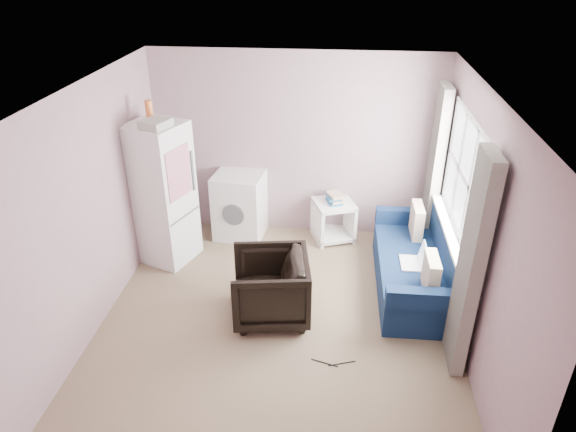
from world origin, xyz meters
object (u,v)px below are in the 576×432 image
(fridge, at_px, (162,193))
(sofa, at_px, (421,267))
(side_table, at_px, (333,218))
(armchair, at_px, (270,284))
(washing_machine, at_px, (240,203))

(fridge, relative_size, sofa, 1.08)
(side_table, distance_m, sofa, 1.50)
(fridge, height_order, side_table, fridge)
(armchair, height_order, sofa, sofa)
(armchair, distance_m, washing_machine, 1.87)
(washing_machine, height_order, sofa, washing_machine)
(fridge, distance_m, side_table, 2.30)
(sofa, bearing_deg, side_table, 133.72)
(side_table, bearing_deg, armchair, -110.10)
(armchair, relative_size, sofa, 0.43)
(fridge, relative_size, washing_machine, 2.24)
(sofa, bearing_deg, washing_machine, 154.65)
(washing_machine, relative_size, sofa, 0.48)
(armchair, height_order, side_table, armchair)
(washing_machine, bearing_deg, fridge, -133.97)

